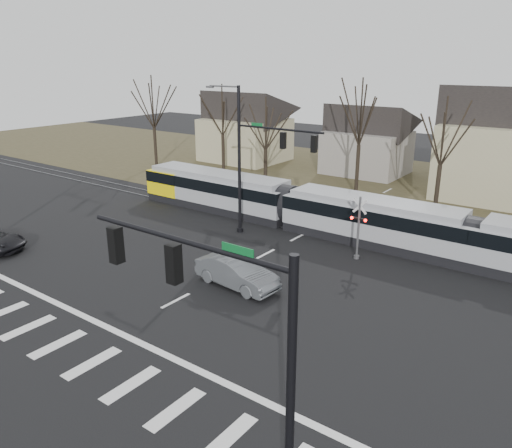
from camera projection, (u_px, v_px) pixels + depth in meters
The scene contains 15 objects.
ground at pixel (146, 316), 24.16m from camera, with size 140.00×140.00×0.00m, color black.
grass_verge at pixel (395, 187), 48.64m from camera, with size 140.00×28.00×0.01m, color #38331E.
crosswalk at pixel (74, 353), 21.10m from camera, with size 27.00×2.60×0.01m.
stop_line at pixel (116, 331), 22.78m from camera, with size 28.00×0.35×0.01m, color silver.
lane_dashes at pixel (313, 229), 36.40m from camera, with size 0.18×30.00×0.01m.
rail_pair at pixel (311, 230), 36.24m from camera, with size 90.00×1.52×0.06m.
tram at pixel (371, 219), 33.38m from camera, with size 40.58×3.01×3.08m.
sedan at pixel (237, 272), 27.12m from camera, with size 5.12×2.17×1.64m, color #55595D.
signal_pole_near_right at pixel (226, 345), 12.26m from camera, with size 6.72×0.44×8.00m.
signal_pole_far at pixel (258, 156), 33.28m from camera, with size 9.28×0.44×10.20m.
rail_crossing_signal at pixel (358, 230), 30.55m from camera, with size 1.08×0.36×4.00m.
tree_row at pixel (397, 146), 41.36m from camera, with size 59.20×7.20×10.00m.
house_a at pixel (245, 123), 60.00m from camera, with size 9.72×8.64×8.60m.
house_b at pixel (368, 136), 53.26m from camera, with size 8.64×7.56×7.65m.
house_c at pixel (506, 140), 42.70m from camera, with size 10.80×8.64×10.10m.
Camera 1 is at (17.04, -14.20, 11.85)m, focal length 35.00 mm.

